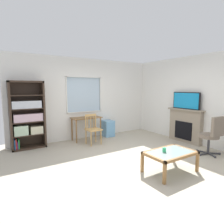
{
  "coord_description": "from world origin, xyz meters",
  "views": [
    {
      "loc": [
        -2.72,
        -3.4,
        1.7
      ],
      "look_at": [
        -0.1,
        0.68,
        1.08
      ],
      "focal_mm": 30.51,
      "sensor_mm": 36.0,
      "label": 1
    }
  ],
  "objects_px": {
    "fireplace": "(185,125)",
    "coffee_table": "(170,154)",
    "bookshelf": "(27,117)",
    "wooden_chair": "(93,129)",
    "plastic_drawer_unit": "(108,128)",
    "sippy_cup": "(164,150)",
    "tv": "(186,101)",
    "office_chair": "(212,134)",
    "desk_under_window": "(86,121)"
  },
  "relations": [
    {
      "from": "wooden_chair",
      "to": "coffee_table",
      "type": "relative_size",
      "value": 0.89
    },
    {
      "from": "desk_under_window",
      "to": "wooden_chair",
      "type": "xyz_separation_m",
      "value": [
        -0.03,
        -0.51,
        -0.16
      ]
    },
    {
      "from": "fireplace",
      "to": "coffee_table",
      "type": "xyz_separation_m",
      "value": [
        -2.11,
        -1.21,
        -0.16
      ]
    },
    {
      "from": "office_chair",
      "to": "sippy_cup",
      "type": "height_order",
      "value": "office_chair"
    },
    {
      "from": "wooden_chair",
      "to": "plastic_drawer_unit",
      "type": "bearing_deg",
      "value": 32.77
    },
    {
      "from": "bookshelf",
      "to": "office_chair",
      "type": "xyz_separation_m",
      "value": [
        3.8,
        -3.12,
        -0.34
      ]
    },
    {
      "from": "bookshelf",
      "to": "fireplace",
      "type": "relative_size",
      "value": 1.59
    },
    {
      "from": "tv",
      "to": "office_chair",
      "type": "bearing_deg",
      "value": -111.59
    },
    {
      "from": "wooden_chair",
      "to": "plastic_drawer_unit",
      "type": "distance_m",
      "value": 1.06
    },
    {
      "from": "fireplace",
      "to": "sippy_cup",
      "type": "bearing_deg",
      "value": -152.44
    },
    {
      "from": "fireplace",
      "to": "tv",
      "type": "bearing_deg",
      "value": -180.0
    },
    {
      "from": "plastic_drawer_unit",
      "to": "fireplace",
      "type": "bearing_deg",
      "value": -49.17
    },
    {
      "from": "coffee_table",
      "to": "sippy_cup",
      "type": "distance_m",
      "value": 0.17
    },
    {
      "from": "bookshelf",
      "to": "desk_under_window",
      "type": "height_order",
      "value": "bookshelf"
    },
    {
      "from": "wooden_chair",
      "to": "office_chair",
      "type": "distance_m",
      "value": 3.24
    },
    {
      "from": "sippy_cup",
      "to": "fireplace",
      "type": "bearing_deg",
      "value": 27.56
    },
    {
      "from": "desk_under_window",
      "to": "sippy_cup",
      "type": "distance_m",
      "value": 3.06
    },
    {
      "from": "desk_under_window",
      "to": "coffee_table",
      "type": "height_order",
      "value": "desk_under_window"
    },
    {
      "from": "wooden_chair",
      "to": "fireplace",
      "type": "height_order",
      "value": "fireplace"
    },
    {
      "from": "plastic_drawer_unit",
      "to": "coffee_table",
      "type": "xyz_separation_m",
      "value": [
        -0.44,
        -3.14,
        0.09
      ]
    },
    {
      "from": "coffee_table",
      "to": "sippy_cup",
      "type": "bearing_deg",
      "value": 158.03
    },
    {
      "from": "plastic_drawer_unit",
      "to": "tv",
      "type": "bearing_deg",
      "value": -49.48
    },
    {
      "from": "coffee_table",
      "to": "wooden_chair",
      "type": "bearing_deg",
      "value": 99.58
    },
    {
      "from": "coffee_table",
      "to": "fireplace",
      "type": "bearing_deg",
      "value": 29.93
    },
    {
      "from": "coffee_table",
      "to": "sippy_cup",
      "type": "relative_size",
      "value": 11.22
    },
    {
      "from": "fireplace",
      "to": "coffee_table",
      "type": "bearing_deg",
      "value": -150.07
    },
    {
      "from": "wooden_chair",
      "to": "plastic_drawer_unit",
      "type": "xyz_separation_m",
      "value": [
        0.88,
        0.56,
        -0.19
      ]
    },
    {
      "from": "bookshelf",
      "to": "plastic_drawer_unit",
      "type": "bearing_deg",
      "value": -1.34
    },
    {
      "from": "bookshelf",
      "to": "tv",
      "type": "xyz_separation_m",
      "value": [
        4.24,
        -1.99,
        0.41
      ]
    },
    {
      "from": "plastic_drawer_unit",
      "to": "tv",
      "type": "distance_m",
      "value": 2.74
    },
    {
      "from": "desk_under_window",
      "to": "plastic_drawer_unit",
      "type": "xyz_separation_m",
      "value": [
        0.85,
        0.05,
        -0.35
      ]
    },
    {
      "from": "plastic_drawer_unit",
      "to": "sippy_cup",
      "type": "height_order",
      "value": "plastic_drawer_unit"
    },
    {
      "from": "fireplace",
      "to": "desk_under_window",
      "type": "bearing_deg",
      "value": 143.24
    },
    {
      "from": "bookshelf",
      "to": "tv",
      "type": "distance_m",
      "value": 4.7
    },
    {
      "from": "desk_under_window",
      "to": "sippy_cup",
      "type": "xyz_separation_m",
      "value": [
        0.28,
        -3.04,
        -0.16
      ]
    },
    {
      "from": "desk_under_window",
      "to": "bookshelf",
      "type": "bearing_deg",
      "value": 176.37
    },
    {
      "from": "bookshelf",
      "to": "wooden_chair",
      "type": "distance_m",
      "value": 1.88
    },
    {
      "from": "bookshelf",
      "to": "desk_under_window",
      "type": "xyz_separation_m",
      "value": [
        1.75,
        -0.11,
        -0.27
      ]
    },
    {
      "from": "bookshelf",
      "to": "wooden_chair",
      "type": "xyz_separation_m",
      "value": [
        1.72,
        -0.62,
        -0.43
      ]
    },
    {
      "from": "bookshelf",
      "to": "wooden_chair",
      "type": "bearing_deg",
      "value": -19.98
    },
    {
      "from": "plastic_drawer_unit",
      "to": "coffee_table",
      "type": "bearing_deg",
      "value": -97.99
    },
    {
      "from": "coffee_table",
      "to": "sippy_cup",
      "type": "height_order",
      "value": "sippy_cup"
    },
    {
      "from": "tv",
      "to": "sippy_cup",
      "type": "height_order",
      "value": "tv"
    },
    {
      "from": "wooden_chair",
      "to": "sippy_cup",
      "type": "distance_m",
      "value": 2.55
    },
    {
      "from": "wooden_chair",
      "to": "office_chair",
      "type": "xyz_separation_m",
      "value": [
        2.08,
        -2.49,
        0.09
      ]
    },
    {
      "from": "office_chair",
      "to": "coffee_table",
      "type": "xyz_separation_m",
      "value": [
        -1.64,
        -0.08,
        -0.19
      ]
    },
    {
      "from": "wooden_chair",
      "to": "sippy_cup",
      "type": "relative_size",
      "value": 10.0
    },
    {
      "from": "fireplace",
      "to": "office_chair",
      "type": "xyz_separation_m",
      "value": [
        -0.46,
        -1.13,
        0.03
      ]
    },
    {
      "from": "plastic_drawer_unit",
      "to": "bookshelf",
      "type": "bearing_deg",
      "value": 178.66
    },
    {
      "from": "office_chair",
      "to": "desk_under_window",
      "type": "bearing_deg",
      "value": 124.28
    }
  ]
}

